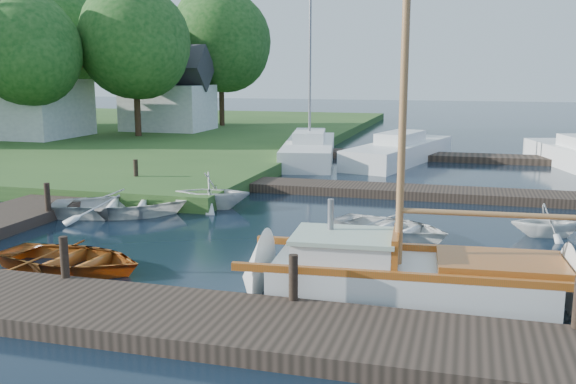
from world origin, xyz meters
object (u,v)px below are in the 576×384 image
(tree_3, at_px, (135,41))
(tender_b, at_px, (212,189))
(mooring_post_5, at_px, (136,171))
(marina_boat_0, at_px, (309,148))
(house_c, at_px, (168,97))
(mooring_post_4, at_px, (47,197))
(house_a, at_px, (23,93))
(tree_4, at_px, (55,37))
(tender_c, at_px, (391,224))
(mooring_post_1, at_px, (64,257))
(sailboat, at_px, (418,282))
(mooring_post_2, at_px, (293,277))
(marina_boat_1, at_px, (400,150))
(tree_7, at_px, (221,40))
(tree_2, at_px, (28,50))
(dinghy, at_px, (70,254))
(tender_d, at_px, (548,218))
(tender_a, at_px, (120,202))

(tree_3, bearing_deg, tender_b, -54.64)
(mooring_post_5, bearing_deg, marina_boat_0, 66.38)
(house_c, bearing_deg, tender_b, -60.61)
(mooring_post_4, distance_m, house_a, 20.74)
(tree_3, distance_m, tree_4, 8.96)
(mooring_post_4, height_order, tender_c, mooring_post_4)
(mooring_post_1, bearing_deg, house_c, 112.17)
(sailboat, height_order, tree_3, tree_3)
(sailboat, bearing_deg, mooring_post_2, -149.22)
(marina_boat_0, relative_size, marina_boat_1, 1.12)
(tree_3, xyz_separation_m, tree_7, (2.00, 8.00, 0.39))
(tree_2, xyz_separation_m, tree_3, (4.00, 4.00, 0.56))
(dinghy, xyz_separation_m, marina_boat_1, (5.00, 18.52, 0.21))
(mooring_post_2, height_order, tender_c, mooring_post_2)
(mooring_post_2, distance_m, tree_3, 28.24)
(house_c, height_order, tree_4, tree_4)
(tender_c, distance_m, tree_7, 29.54)
(tender_b, bearing_deg, tender_d, -105.00)
(tender_b, relative_size, tender_c, 0.75)
(dinghy, bearing_deg, tender_d, -55.29)
(tender_c, distance_m, tender_d, 3.99)
(dinghy, bearing_deg, tree_4, 40.25)
(house_c, relative_size, tree_2, 0.67)
(marina_boat_1, xyz_separation_m, house_c, (-15.25, 7.22, 2.02))
(mooring_post_5, height_order, tree_3, tree_3)
(mooring_post_4, xyz_separation_m, sailboat, (10.49, -3.60, -0.36))
(dinghy, relative_size, tree_4, 0.35)
(house_c, bearing_deg, sailboat, -55.66)
(house_a, distance_m, tree_7, 13.25)
(tender_d, xyz_separation_m, marina_boat_0, (-9.27, 12.25, 0.09))
(marina_boat_0, bearing_deg, tree_7, 26.63)
(marina_boat_0, distance_m, tree_2, 15.76)
(tender_c, xyz_separation_m, tree_2, (-20.47, 13.07, 4.93))
(marina_boat_1, relative_size, tree_4, 1.05)
(mooring_post_5, xyz_separation_m, marina_boat_0, (4.05, 9.26, -0.13))
(tree_7, bearing_deg, tree_2, -116.57)
(sailboat, height_order, tender_b, sailboat)
(mooring_post_5, height_order, tender_a, mooring_post_5)
(tree_2, relative_size, tree_4, 0.81)
(tender_b, distance_m, house_c, 22.03)
(mooring_post_4, distance_m, sailboat, 11.10)
(marina_boat_1, xyz_separation_m, tree_3, (-15.25, 3.27, 5.25))
(tender_a, bearing_deg, marina_boat_0, -32.60)
(house_a, relative_size, tree_7, 0.67)
(sailboat, bearing_deg, tender_d, 59.05)
(dinghy, bearing_deg, house_c, 26.68)
(house_a, bearing_deg, mooring_post_2, -44.33)
(mooring_post_4, relative_size, mooring_post_5, 1.00)
(sailboat, relative_size, tree_4, 1.02)
(dinghy, distance_m, tender_a, 5.30)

